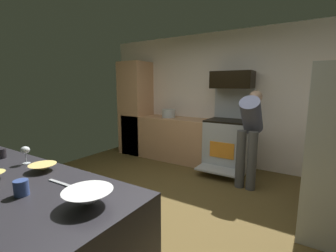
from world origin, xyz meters
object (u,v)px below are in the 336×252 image
Objects in this scene: microwave at (232,80)px; mug_coffee at (21,188)px; oven_range at (228,143)px; mixing_bowl_large at (88,198)px; person_cook at (250,130)px; mug_tea at (0,154)px; stock_pot at (169,113)px; mixing_bowl_prep at (43,167)px; wine_glass_far at (25,151)px.

microwave is 7.66× the size of mug_coffee.
mixing_bowl_large is at bearing -84.97° from oven_range.
mug_coffee is (-0.15, -3.55, 0.44)m from oven_range.
person_cook is (0.51, -0.54, 0.38)m from oven_range.
stock_pot is (-0.21, 3.28, 0.04)m from mug_tea.
mixing_bowl_prep is 0.30m from wine_glass_far.
oven_range is 2.05× the size of microwave.
oven_range is at bearing 133.01° from person_cook.
person_cook is 1.92m from stock_pot.
stock_pot reaches higher than mug_coffee.
wine_glass_far is at bearing 7.12° from mug_tea.
microwave is 3.62m from mug_tea.
person_cook is 15.47× the size of mug_coffee.
oven_range is 5.34× the size of stock_pot.
microwave is at bearing 87.72° from mug_coffee.
mug_coffee is (-0.45, -0.14, 0.00)m from mixing_bowl_large.
mug_coffee reaches higher than mixing_bowl_large.
mixing_bowl_prep is at bearing 134.66° from mug_coffee.
person_cook reaches higher than mixing_bowl_large.
oven_range is 3.35m from wine_glass_far.
person_cook is at bearing 70.46° from mixing_bowl_prep.
stock_pot is at bearing 93.72° from mug_tea.
microwave is 2.60× the size of stock_pot.
microwave is 2.62× the size of mixing_bowl_large.
wine_glass_far is at bearing 169.68° from mixing_bowl_large.
wine_glass_far reaches higher than mixing_bowl_large.
microwave is (0.00, 0.09, 1.17)m from oven_range.
microwave is at bearing 82.32° from mixing_bowl_prep.
microwave is at bearing 77.41° from wine_glass_far.
stock_pot is (-1.83, 0.56, 0.10)m from person_cook.
stock_pot reaches higher than mug_tea.
mug_coffee is 3.76m from stock_pot.
mug_coffee is at bearing -92.28° from microwave.
mug_tea is at bearing -177.87° from mixing_bowl_prep.
mug_tea is (-0.37, -0.05, -0.07)m from wine_glass_far.
mixing_bowl_large is at bearing -64.67° from stock_pot.
mixing_bowl_prep is 2.16× the size of mug_tea.
microwave is at bearing 128.53° from person_cook.
mixing_bowl_large is 1.06m from wine_glass_far.
oven_range reaches higher than mug_tea.
stock_pot reaches higher than mixing_bowl_large.
microwave reaches higher than oven_range.
oven_range reaches higher than mixing_bowl_prep.
mixing_bowl_large reaches higher than mixing_bowl_prep.
mixing_bowl_prep is 1.34× the size of wine_glass_far.
mug_coffee is 0.34× the size of stock_pot.
microwave reaches higher than wine_glass_far.
mug_tea is (-1.11, -3.36, -0.73)m from microwave.
oven_range reaches higher than person_cook.
wine_glass_far is at bearing -79.83° from stock_pot.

